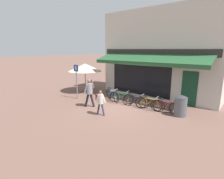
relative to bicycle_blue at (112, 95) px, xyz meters
The scene contains 13 objects.
ground_plane 1.49m from the bicycle_blue, 34.10° to the right, with size 160.00×160.00×0.00m, color brown.
shop_front 4.79m from the bicycle_blue, 64.74° to the left, with size 8.31×4.47×6.01m.
bike_rack_rail 1.79m from the bicycle_blue, ahead, with size 4.30×0.04×0.57m.
bicycle_blue is the anchor object (origin of this frame).
bicycle_green 0.72m from the bicycle_blue, ahead, with size 1.65×0.68×0.82m.
bicycle_black 1.84m from the bicycle_blue, ahead, with size 1.67×0.60×0.83m.
bicycle_orange 2.77m from the bicycle_blue, ahead, with size 1.73×0.52×0.83m.
bicycle_red 3.64m from the bicycle_blue, ahead, with size 1.64×0.52×0.80m.
pedestrian_adult 1.90m from the bicycle_blue, 98.93° to the right, with size 0.56×0.71×1.68m.
pedestrian_child 2.66m from the bicycle_blue, 64.37° to the right, with size 0.54×0.39×1.33m.
litter_bin 4.40m from the bicycle_blue, ahead, with size 0.64×0.64×1.12m.
parking_sign 2.71m from the bicycle_blue, 154.23° to the right, with size 0.44×0.07×2.39m.
cafe_parasol 3.78m from the bicycle_blue, 167.69° to the left, with size 2.63×2.63×2.25m.
Camera 1 is at (5.84, -7.85, 3.36)m, focal length 28.00 mm.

